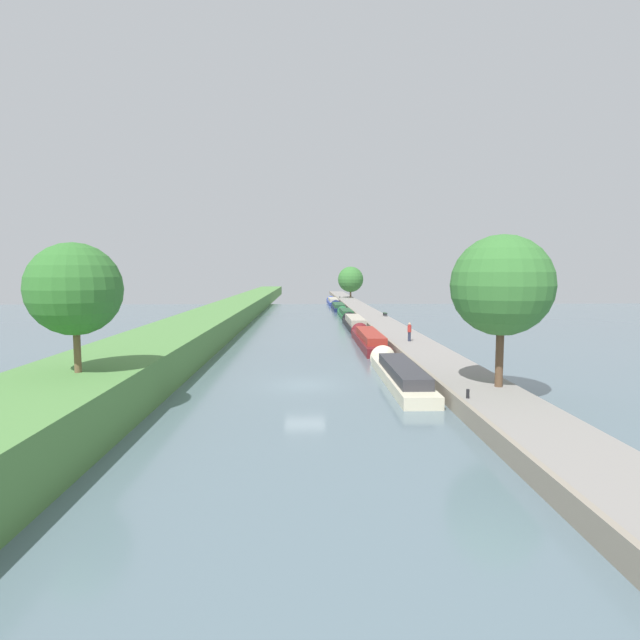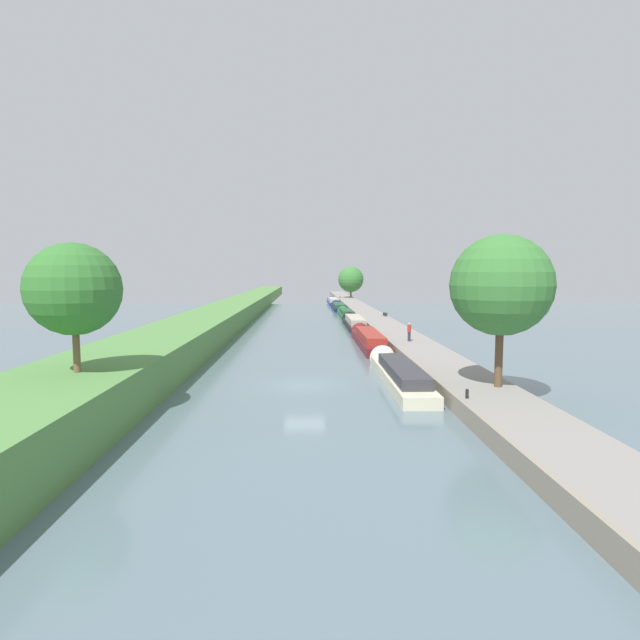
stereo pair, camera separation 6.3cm
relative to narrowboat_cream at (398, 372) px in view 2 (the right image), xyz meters
name	(u,v)px [view 2 (the right image)]	position (x,y,z in m)	size (l,w,h in m)	color
ground_plane	(304,385)	(-6.04, -1.11, -0.54)	(160.00, 160.00, 0.00)	slate
left_grassy_bank	(129,367)	(-16.85, -1.11, 0.66)	(6.26, 260.00, 2.41)	#518442
right_towpath	(458,377)	(3.58, -1.11, -0.11)	(3.89, 260.00, 0.86)	gray
stone_quay	(425,377)	(1.52, -1.11, -0.09)	(0.25, 260.00, 0.91)	gray
narrowboat_cream	(398,372)	(0.00, 0.00, 0.00)	(2.08, 14.00, 1.97)	beige
narrowboat_maroon	(368,339)	(0.01, 16.17, 0.06)	(2.08, 15.45, 2.05)	maroon
narrowboat_black	(354,322)	(0.15, 32.34, 0.03)	(2.14, 15.07, 2.14)	black
narrowboat_green	(346,313)	(0.23, 47.53, -0.05)	(1.98, 12.69, 1.88)	#1E6033
narrowboat_navy	(338,307)	(0.00, 62.91, -0.05)	(2.20, 14.35, 2.09)	#141E42
narrowboat_blue	(333,301)	(-0.14, 79.27, 0.01)	(2.17, 16.80, 2.06)	#283D93
tree_rightbank_near	(501,286)	(4.41, -5.56, 5.76)	(5.37, 5.37, 8.14)	brown
tree_rightbank_midnear	(351,279)	(4.68, 89.40, 4.68)	(6.07, 6.07, 7.40)	brown
tree_leftbank_downstream	(74,289)	(-16.46, -8.86, 5.69)	(4.22, 4.22, 5.94)	brown
person_walking	(409,331)	(3.24, 12.51, 1.19)	(0.34, 0.34, 1.66)	#282D42
mooring_bollard_near	(467,394)	(1.94, -8.05, 0.54)	(0.16, 0.16, 0.45)	black
mooring_bollard_far	(340,297)	(1.94, 86.95, 0.54)	(0.16, 0.16, 0.45)	black
park_bench	(385,314)	(5.08, 38.37, 0.67)	(0.44, 1.50, 0.47)	#333338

